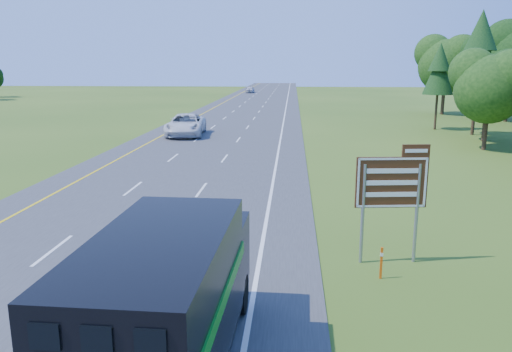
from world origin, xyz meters
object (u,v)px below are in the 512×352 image
object	(u,v)px
horse_truck	(170,301)
white_suv	(186,125)
exit_sign	(393,187)
far_car	(250,90)

from	to	relation	value
horse_truck	white_suv	xyz separation A→B (m)	(-7.47, 36.43, -0.81)
horse_truck	exit_sign	world-z (taller)	exit_sign
horse_truck	far_car	bearing A→B (deg)	95.61
horse_truck	white_suv	world-z (taller)	horse_truck
far_car	white_suv	bearing A→B (deg)	-87.06
exit_sign	white_suv	bearing A→B (deg)	107.66
horse_truck	exit_sign	distance (m)	8.94
white_suv	far_car	distance (m)	72.99
white_suv	far_car	xyz separation A→B (m)	(-0.24, 72.99, -0.25)
horse_truck	exit_sign	size ratio (longest dim) A/B	1.93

